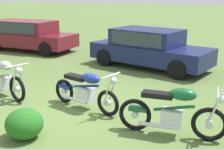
{
  "coord_description": "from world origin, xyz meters",
  "views": [
    {
      "loc": [
        3.94,
        -5.58,
        2.75
      ],
      "look_at": [
        0.55,
        0.63,
        0.8
      ],
      "focal_mm": 48.26,
      "sensor_mm": 36.0,
      "label": 1
    }
  ],
  "objects_px": {
    "car_burgundy": "(27,33)",
    "motorcycle_silver": "(3,78)",
    "car_navy": "(149,46)",
    "motorcycle_green": "(172,112)",
    "shrub_low": "(24,124)",
    "motorcycle_blue": "(85,90)"
  },
  "relations": [
    {
      "from": "shrub_low",
      "to": "car_burgundy",
      "type": "bearing_deg",
      "value": 133.28
    },
    {
      "from": "car_burgundy",
      "to": "car_navy",
      "type": "xyz_separation_m",
      "value": [
        6.38,
        -0.39,
        -0.04
      ]
    },
    {
      "from": "motorcycle_silver",
      "to": "shrub_low",
      "type": "relative_size",
      "value": 2.78
    },
    {
      "from": "motorcycle_silver",
      "to": "car_burgundy",
      "type": "distance_m",
      "value": 6.73
    },
    {
      "from": "car_burgundy",
      "to": "motorcycle_silver",
      "type": "bearing_deg",
      "value": -55.31
    },
    {
      "from": "shrub_low",
      "to": "car_navy",
      "type": "bearing_deg",
      "value": 90.39
    },
    {
      "from": "motorcycle_silver",
      "to": "motorcycle_green",
      "type": "bearing_deg",
      "value": 11.99
    },
    {
      "from": "motorcycle_blue",
      "to": "car_burgundy",
      "type": "distance_m",
      "value": 8.32
    },
    {
      "from": "shrub_low",
      "to": "motorcycle_green",
      "type": "bearing_deg",
      "value": 30.66
    },
    {
      "from": "motorcycle_green",
      "to": "car_navy",
      "type": "height_order",
      "value": "car_navy"
    },
    {
      "from": "car_navy",
      "to": "shrub_low",
      "type": "relative_size",
      "value": 6.36
    },
    {
      "from": "car_navy",
      "to": "shrub_low",
      "type": "xyz_separation_m",
      "value": [
        0.04,
        -6.44,
        -0.5
      ]
    },
    {
      "from": "shrub_low",
      "to": "motorcycle_silver",
      "type": "bearing_deg",
      "value": 145.68
    },
    {
      "from": "motorcycle_blue",
      "to": "car_burgundy",
      "type": "height_order",
      "value": "car_burgundy"
    },
    {
      "from": "car_navy",
      "to": "motorcycle_silver",
      "type": "bearing_deg",
      "value": -105.22
    },
    {
      "from": "motorcycle_blue",
      "to": "car_navy",
      "type": "relative_size",
      "value": 0.43
    },
    {
      "from": "motorcycle_blue",
      "to": "car_burgundy",
      "type": "xyz_separation_m",
      "value": [
        -6.63,
        5.01,
        0.36
      ]
    },
    {
      "from": "motorcycle_blue",
      "to": "motorcycle_green",
      "type": "distance_m",
      "value": 2.28
    },
    {
      "from": "motorcycle_blue",
      "to": "car_navy",
      "type": "distance_m",
      "value": 4.63
    },
    {
      "from": "motorcycle_blue",
      "to": "car_burgundy",
      "type": "bearing_deg",
      "value": 152.08
    },
    {
      "from": "motorcycle_silver",
      "to": "car_navy",
      "type": "bearing_deg",
      "value": 78.64
    },
    {
      "from": "motorcycle_green",
      "to": "car_burgundy",
      "type": "xyz_separation_m",
      "value": [
        -8.89,
        5.37,
        0.34
      ]
    }
  ]
}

